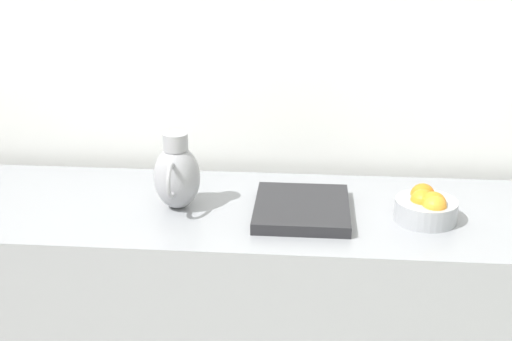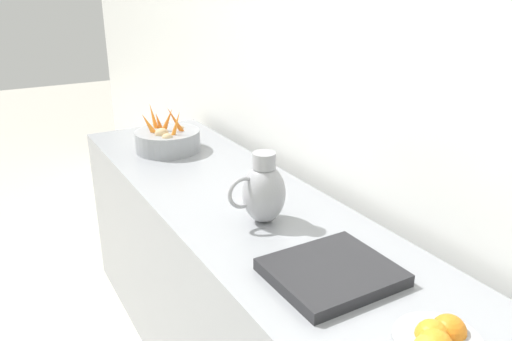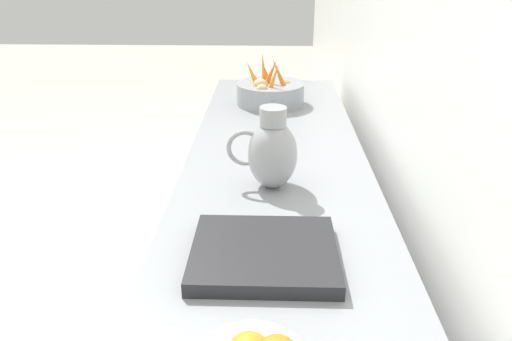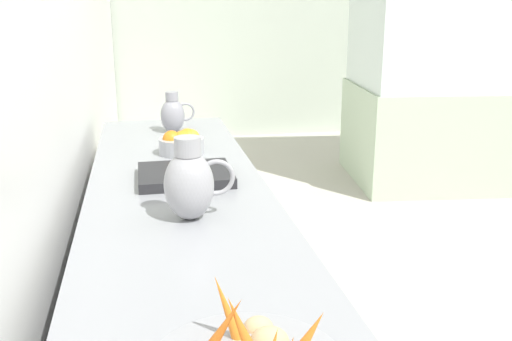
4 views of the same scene
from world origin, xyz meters
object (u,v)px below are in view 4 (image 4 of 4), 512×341
object	(u,v)px
metal_pitcher_tall	(190,183)
glass_block_booth	(437,64)
orange_bowl	(182,143)
metal_pitcher_short	(173,114)

from	to	relation	value
metal_pitcher_tall	glass_block_booth	size ratio (longest dim) A/B	0.13
orange_bowl	metal_pitcher_short	world-z (taller)	metal_pitcher_short
metal_pitcher_tall	glass_block_booth	bearing A→B (deg)	51.12
metal_pitcher_short	orange_bowl	bearing A→B (deg)	-88.52
glass_block_booth	metal_pitcher_tall	bearing A→B (deg)	-128.88
metal_pitcher_tall	metal_pitcher_short	xyz separation A→B (m)	(0.02, 1.23, -0.02)
metal_pitcher_short	glass_block_booth	world-z (taller)	glass_block_booth
orange_bowl	metal_pitcher_short	size ratio (longest dim) A/B	0.96
metal_pitcher_tall	metal_pitcher_short	size ratio (longest dim) A/B	1.25
orange_bowl	glass_block_booth	size ratio (longest dim) A/B	0.10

